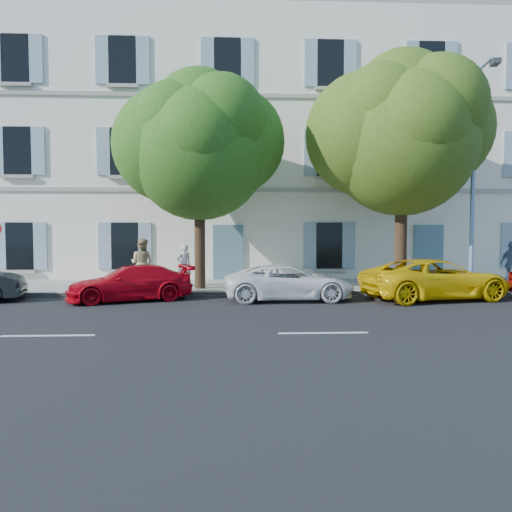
{
  "coord_description": "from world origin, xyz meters",
  "views": [
    {
      "loc": [
        -2.01,
        -14.86,
        2.3
      ],
      "look_at": [
        -1.21,
        2.0,
        1.4
      ],
      "focal_mm": 35.0,
      "sensor_mm": 36.0,
      "label": 1
    }
  ],
  "objects": [
    {
      "name": "ground",
      "position": [
        0.0,
        0.0,
        0.0
      ],
      "size": [
        90.0,
        90.0,
        0.0
      ],
      "primitive_type": "plane",
      "color": "black"
    },
    {
      "name": "sidewalk",
      "position": [
        0.0,
        4.45,
        0.07
      ],
      "size": [
        36.0,
        4.5,
        0.15
      ],
      "primitive_type": "cube",
      "color": "#A09E96",
      "rests_on": "ground"
    },
    {
      "name": "kerb",
      "position": [
        0.0,
        2.28,
        0.08
      ],
      "size": [
        36.0,
        0.16,
        0.16
      ],
      "primitive_type": "cube",
      "color": "#9E998E",
      "rests_on": "ground"
    },
    {
      "name": "building",
      "position": [
        0.0,
        10.2,
        6.0
      ],
      "size": [
        28.0,
        7.0,
        12.0
      ],
      "primitive_type": "cube",
      "color": "white",
      "rests_on": "ground"
    },
    {
      "name": "car_red_coupe",
      "position": [
        -5.31,
        1.3,
        0.58
      ],
      "size": [
        4.27,
        2.82,
        1.15
      ],
      "primitive_type": "imported",
      "rotation": [
        0.0,
        0.0,
        5.04
      ],
      "color": "#BC0512",
      "rests_on": "ground"
    },
    {
      "name": "car_white_coupe",
      "position": [
        -0.17,
        1.17,
        0.58
      ],
      "size": [
        4.25,
        2.06,
        1.16
      ],
      "primitive_type": "imported",
      "rotation": [
        0.0,
        0.0,
        1.6
      ],
      "color": "white",
      "rests_on": "ground"
    },
    {
      "name": "car_yellow_supercar",
      "position": [
        4.64,
        1.1,
        0.67
      ],
      "size": [
        5.18,
        3.16,
        1.34
      ],
      "primitive_type": "imported",
      "rotation": [
        0.0,
        0.0,
        1.78
      ],
      "color": "yellow",
      "rests_on": "ground"
    },
    {
      "name": "tree_left",
      "position": [
        -3.2,
        3.36,
        5.09
      ],
      "size": [
        4.95,
        4.95,
        7.68
      ],
      "color": "#3A2819",
      "rests_on": "sidewalk"
    },
    {
      "name": "tree_right",
      "position": [
        4.17,
        3.18,
        5.48
      ],
      "size": [
        5.4,
        5.4,
        8.31
      ],
      "color": "#3A2819",
      "rests_on": "sidewalk"
    },
    {
      "name": "street_lamp",
      "position": [
        6.64,
        2.64,
        4.59
      ],
      "size": [
        0.31,
        1.68,
        7.84
      ],
      "color": "#7293BF",
      "rests_on": "sidewalk"
    },
    {
      "name": "pedestrian_a",
      "position": [
        -3.85,
        4.14,
        0.94
      ],
      "size": [
        0.69,
        0.63,
        1.59
      ],
      "primitive_type": "imported",
      "rotation": [
        0.0,
        0.0,
        3.71
      ],
      "color": "silver",
      "rests_on": "sidewalk"
    },
    {
      "name": "pedestrian_b",
      "position": [
        -5.32,
        3.51,
        1.06
      ],
      "size": [
        1.05,
        0.93,
        1.82
      ],
      "primitive_type": "imported",
      "rotation": [
        0.0,
        0.0,
        2.83
      ],
      "color": "tan",
      "rests_on": "sidewalk"
    },
    {
      "name": "pedestrian_c",
      "position": [
        8.49,
        3.35,
        1.01
      ],
      "size": [
        0.71,
        1.08,
        1.71
      ],
      "primitive_type": "imported",
      "rotation": [
        0.0,
        0.0,
        1.89
      ],
      "color": "slate",
      "rests_on": "sidewalk"
    }
  ]
}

